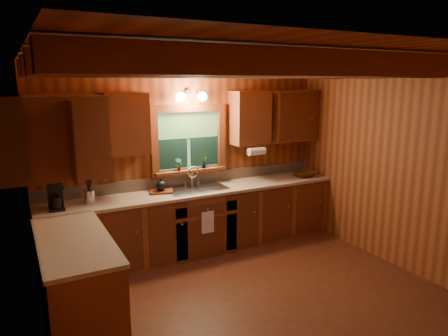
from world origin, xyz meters
TOP-DOWN VIEW (x-y plane):
  - room at (0.00, 0.00)m, footprint 4.20×4.20m
  - ceiling_beams at (0.00, 0.00)m, footprint 4.20×2.54m
  - base_cabinets at (-0.49, 1.28)m, footprint 4.20×2.22m
  - countertop at (-0.48, 1.29)m, footprint 4.20×2.24m
  - backsplash at (0.00, 1.89)m, footprint 4.20×0.02m
  - dishwasher_panel at (-1.47, 0.68)m, footprint 0.02×0.60m
  - upper_cabinets at (-0.56, 1.42)m, footprint 4.19×1.77m
  - window at (0.00, 1.87)m, footprint 1.12×0.08m
  - window_sill at (0.00, 1.82)m, footprint 1.06×0.14m
  - wall_sconce at (0.00, 1.75)m, footprint 0.45×0.21m
  - paper_towel_roll at (0.92, 1.53)m, footprint 0.27×0.11m
  - dish_towel at (0.00, 1.26)m, footprint 0.18×0.01m
  - sink at (0.00, 1.60)m, footprint 0.82×0.48m
  - coffee_maker at (-1.83, 1.54)m, footprint 0.17×0.21m
  - utensil_crock at (-1.44, 1.62)m, footprint 0.13×0.13m
  - cutting_board at (-0.50, 1.66)m, footprint 0.36×0.30m
  - teakettle at (-0.50, 1.66)m, footprint 0.14×0.14m
  - wicker_basket at (1.80, 1.52)m, footprint 0.38×0.38m
  - potted_plant_left at (-0.19, 1.80)m, footprint 0.10×0.08m
  - potted_plant_right at (0.21, 1.81)m, footprint 0.11×0.10m

SIDE VIEW (x-z plane):
  - base_cabinets at x=-0.49m, z-range 0.00..0.86m
  - dishwasher_panel at x=-1.47m, z-range 0.03..0.83m
  - dish_towel at x=0.00m, z-range 0.37..0.67m
  - sink at x=0.00m, z-range 0.64..1.07m
  - countertop at x=-0.48m, z-range 0.86..0.90m
  - cutting_board at x=-0.50m, z-range 0.90..0.93m
  - wicker_basket at x=1.80m, z-range 0.90..0.99m
  - backsplash at x=0.00m, z-range 0.90..1.06m
  - utensil_crock at x=-1.44m, z-range 0.81..1.17m
  - teakettle at x=-0.50m, z-range 0.91..1.08m
  - coffee_maker at x=-1.83m, z-range 0.90..1.20m
  - window_sill at x=0.00m, z-range 1.10..1.14m
  - potted_plant_right at x=0.21m, z-range 1.14..1.31m
  - potted_plant_left at x=-0.19m, z-range 1.14..1.32m
  - room at x=0.00m, z-range -0.80..3.40m
  - paper_towel_roll at x=0.92m, z-range 1.31..1.42m
  - window at x=0.00m, z-range 1.03..2.03m
  - upper_cabinets at x=-0.56m, z-range 1.45..2.23m
  - wall_sconce at x=0.00m, z-range 2.08..2.25m
  - ceiling_beams at x=0.00m, z-range 2.40..2.58m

